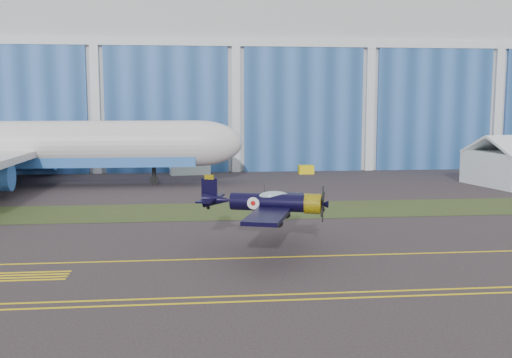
{
  "coord_description": "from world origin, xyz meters",
  "views": [
    {
      "loc": [
        -6.7,
        -47.1,
        11.21
      ],
      "look_at": [
        -1.27,
        5.6,
        4.4
      ],
      "focal_mm": 42.0,
      "sensor_mm": 36.0,
      "label": 1
    }
  ],
  "objects": [
    {
      "name": "grass_median",
      "position": [
        0.0,
        14.0,
        0.02
      ],
      "size": [
        260.0,
        10.0,
        0.02
      ],
      "primitive_type": "cube",
      "color": "#475128",
      "rests_on": "ground"
    },
    {
      "name": "barrier_c",
      "position": [
        4.79,
        19.0,
        0.45
      ],
      "size": [
        2.04,
        0.74,
        0.9
      ],
      "primitive_type": "cube",
      "rotation": [
        0.0,
        0.0,
        -0.07
      ],
      "color": "#A08B91",
      "rests_on": "ground"
    },
    {
      "name": "ground",
      "position": [
        0.0,
        0.0,
        0.0
      ],
      "size": [
        260.0,
        260.0,
        0.0
      ],
      "primitive_type": "plane",
      "color": "#362D2F",
      "rests_on": "ground"
    },
    {
      "name": "shipping_container",
      "position": [
        -7.45,
        46.32,
        1.32
      ],
      "size": [
        6.41,
        3.35,
        2.64
      ],
      "primitive_type": "cube",
      "rotation": [
        0.0,
        0.0,
        0.15
      ],
      "color": "white",
      "rests_on": "ground"
    },
    {
      "name": "warbird",
      "position": [
        -1.27,
        -3.4,
        3.8
      ],
      "size": [
        14.23,
        15.67,
        3.86
      ],
      "rotation": [
        0.0,
        0.0,
        -0.31
      ],
      "color": "black",
      "rests_on": "ground"
    },
    {
      "name": "hangar",
      "position": [
        0.0,
        71.79,
        14.96
      ],
      "size": [
        220.0,
        45.7,
        30.0
      ],
      "color": "silver",
      "rests_on": "ground"
    },
    {
      "name": "tug",
      "position": [
        10.75,
        45.24,
        0.68
      ],
      "size": [
        2.34,
        1.47,
        1.36
      ],
      "primitive_type": "cube",
      "rotation": [
        0.0,
        0.0,
        0.01
      ],
      "color": "yellow",
      "rests_on": "ground"
    },
    {
      "name": "hold_short_ladder",
      "position": [
        -18.0,
        -8.1,
        0.01
      ],
      "size": [
        6.0,
        2.4,
        0.02
      ],
      "primitive_type": null,
      "color": "yellow",
      "rests_on": "ground"
    },
    {
      "name": "jetliner",
      "position": [
        -31.96,
        35.56,
        12.41
      ],
      "size": [
        71.67,
        60.95,
        24.82
      ],
      "rotation": [
        0.0,
        0.0,
        -0.01
      ],
      "color": "silver",
      "rests_on": "ground"
    },
    {
      "name": "edge_line_near",
      "position": [
        0.0,
        -14.5,
        0.01
      ],
      "size": [
        80.0,
        0.2,
        0.02
      ],
      "primitive_type": "cube",
      "color": "yellow",
      "rests_on": "ground"
    },
    {
      "name": "taxiway_centreline",
      "position": [
        0.0,
        -5.0,
        0.01
      ],
      "size": [
        200.0,
        0.2,
        0.02
      ],
      "primitive_type": "cube",
      "color": "yellow",
      "rests_on": "ground"
    },
    {
      "name": "edge_line_far",
      "position": [
        0.0,
        -13.5,
        0.01
      ],
      "size": [
        80.0,
        0.2,
        0.02
      ],
      "primitive_type": "cube",
      "color": "yellow",
      "rests_on": "ground"
    },
    {
      "name": "barrier_b",
      "position": [
        4.06,
        19.59,
        0.45
      ],
      "size": [
        2.04,
        0.74,
        0.9
      ],
      "primitive_type": "cube",
      "rotation": [
        0.0,
        0.0,
        0.07
      ],
      "color": "#9D9C8A",
      "rests_on": "ground"
    },
    {
      "name": "barrier_a",
      "position": [
        0.65,
        19.26,
        0.45
      ],
      "size": [
        2.07,
        0.9,
        0.9
      ],
      "primitive_type": "cube",
      "rotation": [
        0.0,
        0.0,
        -0.15
      ],
      "color": "gray",
      "rests_on": "ground"
    }
  ]
}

